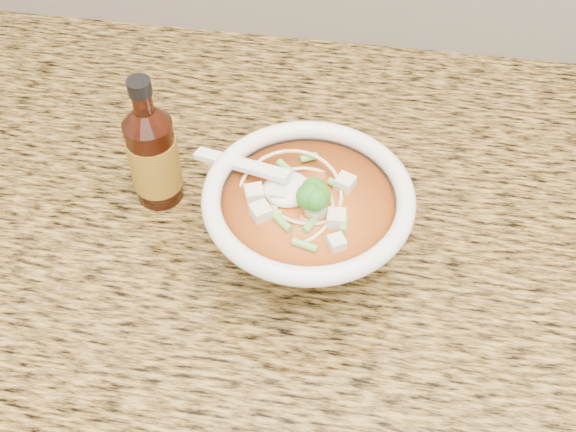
# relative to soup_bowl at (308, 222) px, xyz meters

# --- Properties ---
(cabinet) EXTENTS (4.00, 0.65, 0.86)m
(cabinet) POSITION_rel_soup_bowl_xyz_m (0.17, 0.06, -0.52)
(cabinet) COLOR black
(cabinet) RESTS_ON ground
(counter_slab) EXTENTS (4.00, 0.68, 0.04)m
(counter_slab) POSITION_rel_soup_bowl_xyz_m (0.17, 0.06, -0.07)
(counter_slab) COLOR olive
(counter_slab) RESTS_ON cabinet
(soup_bowl) EXTENTS (0.23, 0.21, 0.12)m
(soup_bowl) POSITION_rel_soup_bowl_xyz_m (0.00, 0.00, 0.00)
(soup_bowl) COLOR white
(soup_bowl) RESTS_ON counter_slab
(hot_sauce_bottle) EXTENTS (0.06, 0.06, 0.16)m
(hot_sauce_bottle) POSITION_rel_soup_bowl_xyz_m (-0.17, 0.06, 0.01)
(hot_sauce_bottle) COLOR #3F1408
(hot_sauce_bottle) RESTS_ON counter_slab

